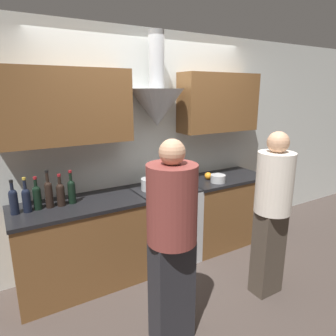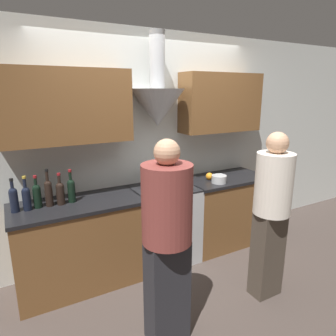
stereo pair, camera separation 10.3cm
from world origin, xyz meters
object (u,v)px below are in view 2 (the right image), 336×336
object	(u,v)px
person_foreground_right	(271,210)
wine_bottle_3	(49,191)
stove_range	(164,223)
orange_fruit	(209,176)
wine_bottle_1	(26,197)
saucepan	(219,179)
mixing_bowl	(175,182)
wine_bottle_0	(14,198)
wine_bottle_5	(71,189)
wine_bottle_4	(60,192)
wine_bottle_2	(37,195)
stock_pot	(151,184)
person_foreground_left	(167,237)

from	to	relation	value
person_foreground_right	wine_bottle_3	bearing A→B (deg)	149.00
stove_range	orange_fruit	xyz separation A→B (m)	(0.63, -0.00, 0.48)
wine_bottle_1	saucepan	bearing A→B (deg)	-4.80
orange_fruit	saucepan	size ratio (longest dim) A/B	0.50
wine_bottle_3	mixing_bowl	world-z (taller)	wine_bottle_3
stove_range	wine_bottle_0	xyz separation A→B (m)	(-1.50, 0.02, 0.57)
stove_range	orange_fruit	world-z (taller)	orange_fruit
wine_bottle_1	wine_bottle_3	world-z (taller)	wine_bottle_3
wine_bottle_1	wine_bottle_5	bearing A→B (deg)	2.55
wine_bottle_4	saucepan	xyz separation A→B (m)	(1.76, -0.17, -0.08)
wine_bottle_3	wine_bottle_4	size ratio (longest dim) A/B	1.16
wine_bottle_2	wine_bottle_5	distance (m)	0.31
wine_bottle_0	saucepan	size ratio (longest dim) A/B	1.77
wine_bottle_5	stock_pot	size ratio (longest dim) A/B	1.54
orange_fruit	stock_pot	bearing A→B (deg)	179.55
wine_bottle_5	saucepan	xyz separation A→B (m)	(1.66, -0.19, -0.09)
wine_bottle_1	wine_bottle_2	xyz separation A→B (m)	(0.09, 0.02, 0.00)
wine_bottle_2	person_foreground_left	bearing A→B (deg)	-54.61
mixing_bowl	person_foreground_right	world-z (taller)	person_foreground_right
mixing_bowl	person_foreground_left	distance (m)	1.28
person_foreground_right	wine_bottle_1	bearing A→B (deg)	151.80
wine_bottle_2	orange_fruit	bearing A→B (deg)	-1.12
stove_range	wine_bottle_3	xyz separation A→B (m)	(-1.20, 0.03, 0.58)
wine_bottle_0	wine_bottle_5	world-z (taller)	wine_bottle_5
wine_bottle_0	stove_range	bearing A→B (deg)	-0.84
wine_bottle_0	person_foreground_left	size ratio (longest dim) A/B	0.19
wine_bottle_0	wine_bottle_2	world-z (taller)	wine_bottle_0
wine_bottle_4	person_foreground_right	distance (m)	1.99
wine_bottle_2	wine_bottle_4	bearing A→B (deg)	-5.24
wine_bottle_2	wine_bottle_3	bearing A→B (deg)	-4.72
stove_range	mixing_bowl	xyz separation A→B (m)	(0.16, 0.03, 0.48)
stove_range	stock_pot	world-z (taller)	stock_pot
wine_bottle_0	mixing_bowl	xyz separation A→B (m)	(1.65, 0.01, -0.09)
mixing_bowl	stove_range	bearing A→B (deg)	-169.98
stove_range	mixing_bowl	size ratio (longest dim) A/B	3.30
wine_bottle_0	wine_bottle_3	bearing A→B (deg)	1.42
wine_bottle_5	stock_pot	xyz separation A→B (m)	(0.84, -0.03, -0.07)
stock_pot	mixing_bowl	xyz separation A→B (m)	(0.31, 0.02, -0.02)
wine_bottle_4	wine_bottle_5	xyz separation A→B (m)	(0.11, 0.02, 0.01)
stock_pot	saucepan	world-z (taller)	stock_pot
stock_pot	person_foreground_left	world-z (taller)	person_foreground_left
stove_range	wine_bottle_4	world-z (taller)	wine_bottle_4
wine_bottle_5	person_foreground_left	xyz separation A→B (m)	(0.47, -1.09, -0.13)
wine_bottle_3	stove_range	bearing A→B (deg)	-1.39
person_foreground_left	wine_bottle_2	bearing A→B (deg)	125.39
wine_bottle_0	wine_bottle_5	xyz separation A→B (m)	(0.50, 0.01, 0.00)
mixing_bowl	orange_fruit	distance (m)	0.48
wine_bottle_1	wine_bottle_4	xyz separation A→B (m)	(0.29, 0.00, -0.00)
wine_bottle_3	orange_fruit	size ratio (longest dim) A/B	4.05
stock_pot	saucepan	xyz separation A→B (m)	(0.82, -0.16, -0.02)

